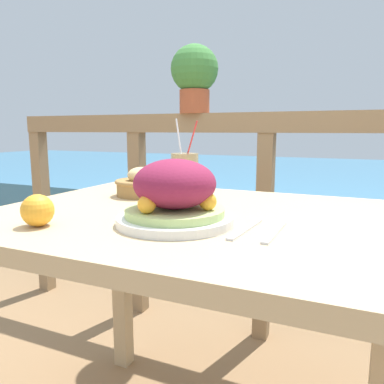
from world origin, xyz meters
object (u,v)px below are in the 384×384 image
at_px(drink_glass, 185,176).
at_px(salad_plate, 174,196).
at_px(potted_plant, 195,74).
at_px(bread_basket, 141,184).

bearing_deg(drink_glass, salad_plate, -69.53).
bearing_deg(potted_plant, drink_glass, -69.06).
bearing_deg(drink_glass, potted_plant, 110.94).
relative_size(salad_plate, potted_plant, 0.85).
height_order(salad_plate, bread_basket, salad_plate).
distance_m(bread_basket, potted_plant, 0.77).
relative_size(salad_plate, drink_glass, 1.08).
distance_m(salad_plate, drink_glass, 0.31).
xyz_separation_m(salad_plate, potted_plant, (-0.35, 0.92, 0.41)).
bearing_deg(drink_glass, bread_basket, 179.17).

